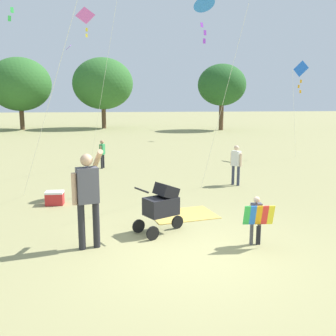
{
  "coord_description": "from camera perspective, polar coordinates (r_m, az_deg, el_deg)",
  "views": [
    {
      "loc": [
        -1.04,
        -6.52,
        2.77
      ],
      "look_at": [
        -0.25,
        1.36,
        1.3
      ],
      "focal_mm": 41.95,
      "sensor_mm": 36.0,
      "label": 1
    }
  ],
  "objects": [
    {
      "name": "cooler_box",
      "position": [
        10.51,
        -16.14,
        -4.2
      ],
      "size": [
        0.45,
        0.33,
        0.35
      ],
      "color": "red",
      "rests_on": "ground"
    },
    {
      "name": "ground_plane",
      "position": [
        7.16,
        3.13,
        -12.27
      ],
      "size": [
        120.0,
        120.0,
        0.0
      ],
      "primitive_type": "plane",
      "color": "#938E5B"
    },
    {
      "name": "person_red_shirt",
      "position": [
        15.23,
        -9.53,
        2.33
      ],
      "size": [
        0.22,
        0.33,
        1.08
      ],
      "color": "#232328",
      "rests_on": "ground"
    },
    {
      "name": "child_with_butterfly_kite",
      "position": [
        7.51,
        12.74,
        -6.89
      ],
      "size": [
        0.56,
        0.33,
        0.93
      ],
      "color": "#4C4C51",
      "rests_on": "ground"
    },
    {
      "name": "treeline_distant",
      "position": [
        32.45,
        -12.3,
        11.73
      ],
      "size": [
        46.3,
        6.99,
        5.85
      ],
      "color": "brown",
      "rests_on": "ground"
    },
    {
      "name": "picnic_blanket",
      "position": [
        9.29,
        2.19,
        -6.79
      ],
      "size": [
        1.69,
        1.37,
        0.02
      ],
      "primitive_type": "cube",
      "rotation": [
        0.0,
        0.0,
        0.23
      ],
      "color": "gold",
      "rests_on": "ground"
    },
    {
      "name": "person_sitting_far",
      "position": [
        12.34,
        9.86,
        0.89
      ],
      "size": [
        0.3,
        0.32,
        1.26
      ],
      "color": "#33384C",
      "rests_on": "ground"
    },
    {
      "name": "person_adult_flyer",
      "position": [
        7.2,
        -11.6,
        -3.46
      ],
      "size": [
        0.58,
        0.64,
        1.84
      ],
      "color": "#232328",
      "rests_on": "ground"
    },
    {
      "name": "kite_blue_high",
      "position": [
        16.55,
        -11.72,
        19.94
      ],
      "size": [
        1.73,
        3.66,
        6.21
      ],
      "color": "pink",
      "rests_on": "ground"
    },
    {
      "name": "stroller",
      "position": [
        7.98,
        -0.9,
        -5.22
      ],
      "size": [
        1.08,
        0.85,
        1.03
      ],
      "color": "black",
      "rests_on": "ground"
    },
    {
      "name": "kite_green_novelty",
      "position": [
        18.39,
        18.7,
        13.01
      ],
      "size": [
        1.29,
        2.11,
        4.27
      ],
      "color": "blue",
      "rests_on": "ground"
    },
    {
      "name": "kite_orange_delta",
      "position": [
        11.94,
        5.32,
        22.33
      ],
      "size": [
        1.1,
        2.49,
        5.49
      ],
      "color": "blue",
      "rests_on": "ground"
    }
  ]
}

